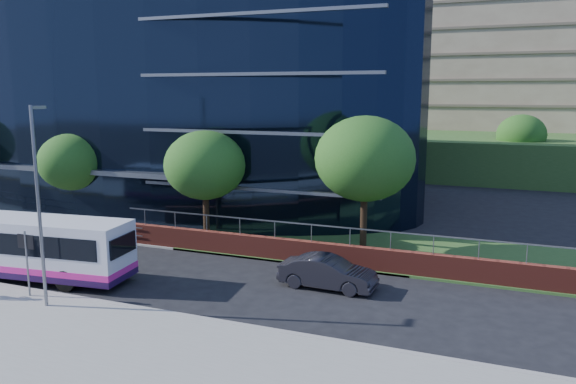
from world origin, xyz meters
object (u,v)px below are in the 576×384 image
at_px(tree_far_b, 72,162).
at_px(streetlight_east, 39,201).
at_px(city_bus, 24,246).
at_px(tree_far_d, 365,159).
at_px(street_sign, 26,250).
at_px(tree_far_c, 205,165).
at_px(parked_car, 328,273).
at_px(tree_dist_e, 521,135).

relative_size(tree_far_b, streetlight_east, 0.76).
distance_m(streetlight_east, city_bus, 5.47).
height_order(streetlight_east, city_bus, streetlight_east).
bearing_deg(tree_far_d, street_sign, -134.78).
distance_m(street_sign, city_bus, 3.14).
height_order(tree_far_c, parked_car, tree_far_c).
bearing_deg(tree_far_c, parked_car, -28.02).
relative_size(tree_far_b, tree_dist_e, 0.93).
relative_size(tree_far_b, parked_car, 1.39).
bearing_deg(streetlight_east, tree_far_d, 50.60).
bearing_deg(city_bus, parked_car, 9.55).
bearing_deg(street_sign, tree_far_c, 76.71).
distance_m(tree_dist_e, city_bus, 45.30).
relative_size(street_sign, tree_far_b, 0.46).
height_order(tree_far_b, tree_far_c, tree_far_c).
bearing_deg(tree_far_b, tree_dist_e, 48.48).
bearing_deg(street_sign, tree_dist_e, 64.88).
distance_m(street_sign, parked_car, 12.84).
xyz_separation_m(street_sign, tree_dist_e, (19.50, 41.59, 2.39)).
bearing_deg(tree_far_c, tree_dist_e, 61.26).
distance_m(tree_far_c, city_bus, 10.29).
height_order(street_sign, tree_dist_e, tree_dist_e).
relative_size(tree_far_c, tree_far_d, 0.87).
height_order(tree_far_d, parked_car, tree_far_d).
bearing_deg(tree_far_d, parked_car, -91.90).
xyz_separation_m(street_sign, tree_far_d, (11.50, 11.59, 3.04)).
relative_size(street_sign, parked_car, 0.64).
relative_size(city_bus, parked_car, 2.50).
relative_size(street_sign, city_bus, 0.26).
bearing_deg(parked_car, streetlight_east, 125.59).
relative_size(streetlight_east, city_bus, 0.73).
xyz_separation_m(street_sign, streetlight_east, (1.50, -0.59, 2.29)).
relative_size(tree_dist_e, parked_car, 1.50).
distance_m(tree_far_b, parked_car, 19.82).
height_order(tree_dist_e, parked_car, tree_dist_e).
xyz_separation_m(tree_far_b, streetlight_east, (9.00, -11.67, 0.23)).
bearing_deg(streetlight_east, street_sign, 158.64).
bearing_deg(tree_far_b, tree_far_d, 1.51).
bearing_deg(tree_dist_e, street_sign, -115.12).
xyz_separation_m(streetlight_east, city_bus, (-3.83, 2.60, -2.91)).
relative_size(street_sign, tree_far_c, 0.43).
bearing_deg(tree_far_d, tree_dist_e, 75.07).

